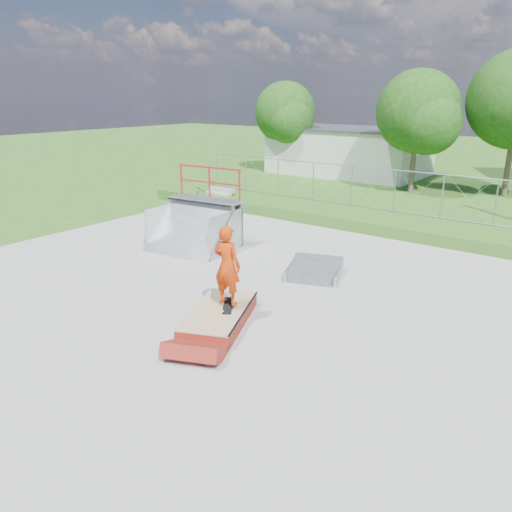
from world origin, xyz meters
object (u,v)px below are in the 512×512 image
(quarter_pipe, at_px, (191,211))
(skater, at_px, (227,268))
(grind_box, at_px, (219,317))
(flat_bank_ramp, at_px, (314,270))

(quarter_pipe, height_order, skater, quarter_pipe)
(grind_box, bearing_deg, quarter_pipe, 116.54)
(quarter_pipe, relative_size, flat_bank_ramp, 1.72)
(skater, bearing_deg, grind_box, 60.60)
(quarter_pipe, xyz_separation_m, skater, (4.89, -3.84, -0.00))
(flat_bank_ramp, relative_size, skater, 0.84)
(grind_box, height_order, skater, skater)
(flat_bank_ramp, height_order, skater, skater)
(grind_box, xyz_separation_m, flat_bank_ramp, (0.19, 4.18, 0.04))
(grind_box, xyz_separation_m, quarter_pipe, (-4.79, 4.06, 1.21))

